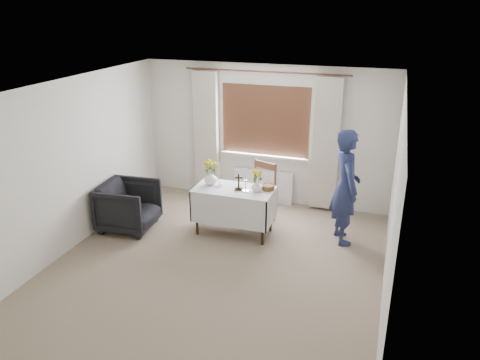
% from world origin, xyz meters
% --- Properties ---
extents(ground, '(5.00, 5.00, 0.00)m').
position_xyz_m(ground, '(0.00, 0.00, 0.00)').
color(ground, gray).
rests_on(ground, ground).
extents(altar_table, '(1.24, 0.64, 0.76)m').
position_xyz_m(altar_table, '(-0.09, 1.04, 0.38)').
color(altar_table, silver).
rests_on(altar_table, ground).
extents(wooden_chair, '(0.60, 0.60, 1.02)m').
position_xyz_m(wooden_chair, '(0.15, 1.56, 0.51)').
color(wooden_chair, brown).
rests_on(wooden_chair, ground).
extents(armchair, '(0.92, 0.90, 0.78)m').
position_xyz_m(armchair, '(-1.77, 0.66, 0.39)').
color(armchair, black).
rests_on(armchair, ground).
extents(person, '(0.65, 0.76, 1.78)m').
position_xyz_m(person, '(1.57, 1.35, 0.89)').
color(person, navy).
rests_on(person, ground).
extents(radiator, '(1.10, 0.10, 0.60)m').
position_xyz_m(radiator, '(0.00, 2.42, 0.30)').
color(radiator, white).
rests_on(radiator, ground).
extents(wooden_cross, '(0.14, 0.12, 0.27)m').
position_xyz_m(wooden_cross, '(-0.01, 1.03, 0.90)').
color(wooden_cross, black).
rests_on(wooden_cross, altar_table).
extents(candlestick_left, '(0.14, 0.14, 0.39)m').
position_xyz_m(candlestick_left, '(-0.35, 1.08, 0.95)').
color(candlestick_left, white).
rests_on(candlestick_left, altar_table).
extents(candlestick_right, '(0.14, 0.14, 0.37)m').
position_xyz_m(candlestick_right, '(0.11, 1.01, 0.95)').
color(candlestick_right, white).
rests_on(candlestick_right, altar_table).
extents(flower_vase_left, '(0.23, 0.23, 0.22)m').
position_xyz_m(flower_vase_left, '(-0.50, 1.11, 0.87)').
color(flower_vase_left, white).
rests_on(flower_vase_left, altar_table).
extents(flower_vase_right, '(0.18, 0.18, 0.18)m').
position_xyz_m(flower_vase_right, '(0.27, 1.06, 0.85)').
color(flower_vase_right, white).
rests_on(flower_vase_right, altar_table).
extents(wicker_basket, '(0.24, 0.24, 0.08)m').
position_xyz_m(wicker_basket, '(0.42, 1.18, 0.80)').
color(wicker_basket, brown).
rests_on(wicker_basket, altar_table).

